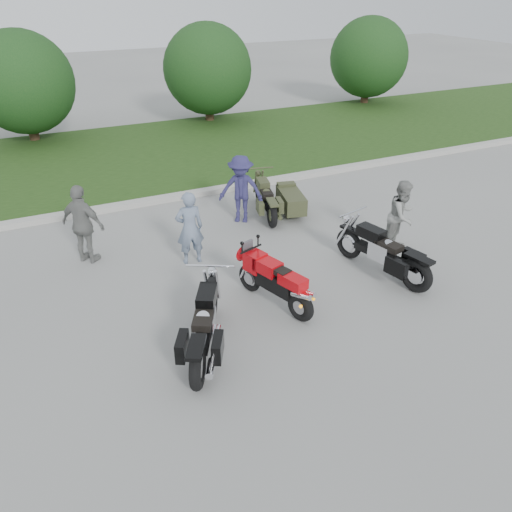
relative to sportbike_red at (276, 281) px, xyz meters
name	(u,v)px	position (x,y,z in m)	size (l,w,h in m)	color
ground	(261,315)	(-0.38, -0.18, -0.54)	(80.00, 80.00, 0.00)	#999994
curb	(169,198)	(-0.38, 5.82, -0.47)	(60.00, 0.30, 0.15)	#B1AEA6
grass_strip	(135,156)	(-0.38, 9.97, -0.47)	(60.00, 8.00, 0.14)	#35581E
tree_mid_left	(23,83)	(-3.38, 13.32, 1.65)	(3.60, 3.60, 4.00)	#3F2B1C
tree_mid_right	(208,69)	(3.62, 13.32, 1.65)	(3.60, 3.60, 4.00)	#3F2B1C
tree_far_right	(369,57)	(11.62, 13.32, 1.65)	(3.60, 3.60, 4.00)	#3F2B1C
sportbike_red	(276,281)	(0.00, 0.00, 0.00)	(0.78, 1.88, 0.92)	black
cruiser_left	(205,329)	(-1.67, -0.73, -0.06)	(1.28, 2.24, 0.94)	black
cruiser_right	(385,255)	(2.56, 0.03, -0.06)	(0.82, 2.43, 0.95)	black
cruiser_sidecar	(281,200)	(2.02, 3.67, -0.14)	(1.38, 2.19, 0.85)	black
person_stripe	(190,228)	(-0.91, 2.26, 0.28)	(0.60, 0.39, 1.64)	gray
person_grey	(402,216)	(3.61, 0.88, 0.27)	(0.79, 0.62, 1.63)	gray
person_denim	(241,189)	(0.92, 3.74, 0.32)	(1.12, 0.64, 1.73)	navy
person_back	(83,225)	(-2.94, 3.27, 0.34)	(1.03, 0.43, 1.76)	gray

